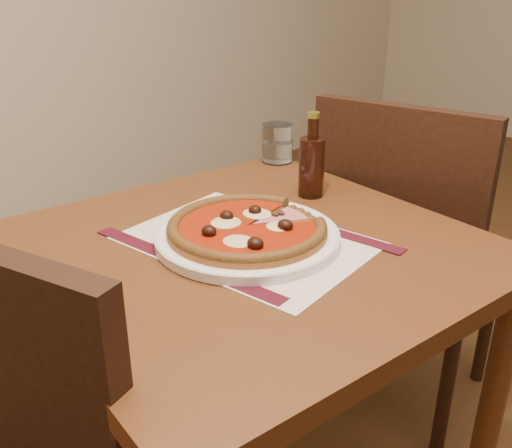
{
  "coord_description": "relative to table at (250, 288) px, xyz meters",
  "views": [
    {
      "loc": [
        -0.14,
        -1.76,
        1.22
      ],
      "look_at": [
        -0.75,
        -0.99,
        0.78
      ],
      "focal_mm": 40.0,
      "sensor_mm": 36.0,
      "label": 1
    }
  ],
  "objects": [
    {
      "name": "table",
      "position": [
        0.0,
        0.0,
        0.0
      ],
      "size": [
        0.97,
        0.97,
        0.75
      ],
      "rotation": [
        0.0,
        0.0,
        -0.24
      ],
      "color": "brown",
      "rests_on": "ground"
    },
    {
      "name": "chair_far",
      "position": [
        0.06,
        0.58,
        -0.11
      ],
      "size": [
        0.47,
        0.47,
        0.94
      ],
      "rotation": [
        0.0,
        0.0,
        3.2
      ],
      "color": "black",
      "rests_on": "ground"
    },
    {
      "name": "placemat",
      "position": [
        -0.0,
        -0.0,
        0.1
      ],
      "size": [
        0.44,
        0.32,
        0.0
      ],
      "primitive_type": "cube",
      "rotation": [
        0.0,
        0.0,
        0.01
      ],
      "color": "beige",
      "rests_on": "table"
    },
    {
      "name": "plate",
      "position": [
        -0.0,
        -0.0,
        0.11
      ],
      "size": [
        0.35,
        0.35,
        0.02
      ],
      "primitive_type": "cylinder",
      "color": "white",
      "rests_on": "placemat"
    },
    {
      "name": "pizza",
      "position": [
        -0.0,
        -0.0,
        0.13
      ],
      "size": [
        0.3,
        0.3,
        0.04
      ],
      "color": "#AB5E29",
      "rests_on": "plate"
    },
    {
      "name": "ham_slice",
      "position": [
        0.04,
        0.07,
        0.13
      ],
      "size": [
        0.09,
        0.13,
        0.02
      ],
      "rotation": [
        0.0,
        0.0,
        1.23
      ],
      "color": "#AB5E29",
      "rests_on": "plate"
    },
    {
      "name": "water_glass",
      "position": [
        -0.26,
        0.43,
        0.15
      ],
      "size": [
        0.1,
        0.1,
        0.1
      ],
      "primitive_type": "cylinder",
      "rotation": [
        0.0,
        0.0,
        0.32
      ],
      "color": "white",
      "rests_on": "table"
    },
    {
      "name": "bottle",
      "position": [
        -0.05,
        0.28,
        0.18
      ],
      "size": [
        0.06,
        0.06,
        0.19
      ],
      "color": "#34150D",
      "rests_on": "table"
    }
  ]
}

